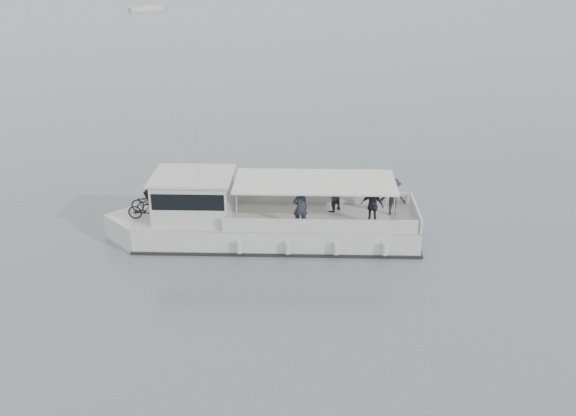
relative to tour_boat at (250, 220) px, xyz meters
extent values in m
plane|color=#555F64|center=(4.04, -2.52, -1.01)|extent=(1400.00, 1400.00, 0.00)
cube|color=silver|center=(1.26, -0.23, -0.53)|extent=(13.27, 5.68, 1.39)
cube|color=silver|center=(-5.06, 0.92, -0.53)|extent=(3.43, 3.43, 1.39)
cube|color=beige|center=(1.26, -0.23, 0.17)|extent=(13.27, 5.68, 0.06)
cube|color=black|center=(1.26, -0.23, -0.96)|extent=(13.50, 5.85, 0.19)
cube|color=silver|center=(3.46, 1.05, 0.49)|extent=(8.45, 1.64, 0.64)
cube|color=silver|center=(2.86, -2.20, 0.49)|extent=(8.45, 1.64, 0.64)
cube|color=silver|center=(7.54, -1.38, 0.49)|extent=(0.72, 3.39, 0.64)
cube|color=silver|center=(-2.53, 0.46, 1.13)|extent=(3.89, 3.46, 1.93)
cube|color=black|center=(-4.17, 0.76, 1.29)|extent=(1.07, 2.74, 1.24)
cube|color=black|center=(-2.53, 0.46, 1.45)|extent=(3.69, 3.47, 0.75)
cube|color=silver|center=(-2.53, 0.46, 2.15)|extent=(4.14, 3.71, 0.11)
cube|color=silver|center=(2.95, -0.54, 1.94)|extent=(7.75, 4.47, 0.09)
cylinder|color=silver|center=(-0.69, -1.40, 1.05)|extent=(0.07, 0.07, 1.77)
cylinder|color=silver|center=(-0.16, 1.55, 1.05)|extent=(0.07, 0.07, 1.77)
cylinder|color=silver|center=(6.05, -2.63, 1.05)|extent=(0.07, 0.07, 1.77)
cylinder|color=silver|center=(6.59, 0.32, 1.05)|extent=(0.07, 0.07, 1.77)
cylinder|color=silver|center=(-2.99, 1.52, 3.54)|extent=(0.04, 0.04, 2.79)
cylinder|color=silver|center=(-2.25, -0.35, 3.33)|extent=(0.04, 0.04, 2.36)
cylinder|color=#BBBDC1|center=(-0.66, -1.80, -0.48)|extent=(0.30, 0.30, 0.54)
cylinder|color=#BBBDC1|center=(1.45, -2.18, -0.48)|extent=(0.30, 0.30, 0.54)
cylinder|color=#BBBDC1|center=(3.56, -2.57, -0.48)|extent=(0.30, 0.30, 0.54)
cylinder|color=#BBBDC1|center=(5.67, -2.95, -0.48)|extent=(0.30, 0.30, 0.54)
imported|color=black|center=(-4.57, 1.27, 0.65)|extent=(1.92, 0.96, 0.97)
imported|color=black|center=(-4.72, 0.42, 0.68)|extent=(1.75, 0.77, 1.02)
imported|color=#242630|center=(2.14, -1.37, 1.07)|extent=(0.67, 0.46, 1.80)
imported|color=#242630|center=(3.93, 0.04, 1.07)|extent=(1.11, 1.05, 1.80)
imported|color=#242630|center=(5.36, -1.63, 1.07)|extent=(1.12, 0.95, 1.80)
imported|color=#242630|center=(6.61, -0.77, 1.07)|extent=(1.33, 1.05, 1.80)
cube|color=silver|center=(-10.02, 100.27, -0.71)|extent=(6.53, 4.30, 0.75)
cube|color=silver|center=(-10.02, 100.27, -0.39)|extent=(2.70, 2.47, 0.45)
camera|label=1|loc=(-2.29, -27.18, 12.28)|focal=40.00mm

